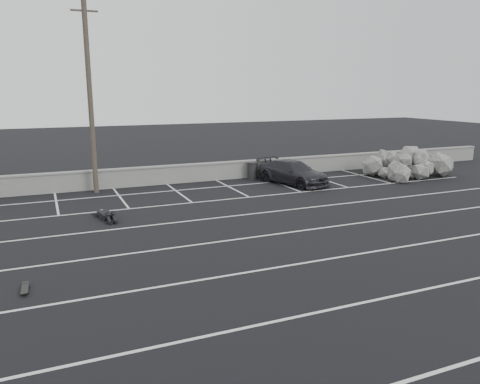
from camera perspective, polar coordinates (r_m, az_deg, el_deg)
name	(u,v)px	position (r m, az deg, el deg)	size (l,w,h in m)	color
ground	(251,272)	(14.11, 1.35, -9.70)	(120.00, 120.00, 0.00)	black
seawall	(149,176)	(26.88, -11.08, 1.97)	(50.00, 0.45, 1.06)	gray
stall_lines	(201,232)	(17.96, -4.73, -4.82)	(36.00, 20.05, 0.01)	silver
car_right	(293,172)	(26.93, 6.47, 2.40)	(1.87, 4.60, 1.33)	#25242A
utility_pole	(90,98)	(25.22, -17.81, 10.91)	(1.29, 0.26, 9.69)	#4C4238
trash_bin	(253,170)	(28.27, 1.54, 2.64)	(0.70, 0.70, 1.02)	#242426
riprap_pile	(406,168)	(30.73, 19.57, 2.77)	(5.84, 4.22, 1.46)	gray
person	(105,212)	(20.57, -16.15, -2.36)	(1.27, 2.52, 0.48)	black
skateboard	(25,289)	(14.08, -24.75, -10.67)	(0.21, 0.71, 0.08)	black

